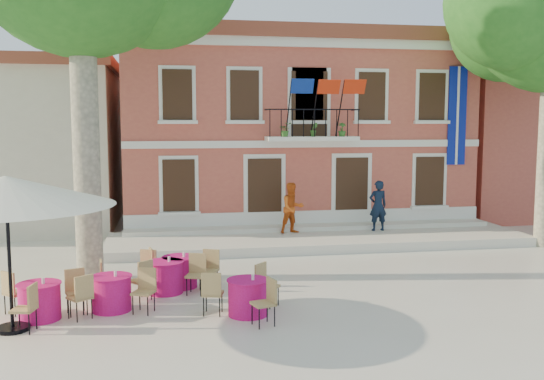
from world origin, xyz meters
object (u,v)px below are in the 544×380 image
(pedestrian_orange, at_px, (292,208))
(cafe_table_4, at_px, (180,270))
(cafe_table_1, at_px, (248,295))
(cafe_table_3, at_px, (165,275))
(pedestrian_navy, at_px, (378,206))
(cafe_table_2, at_px, (39,299))
(cafe_table_0, at_px, (111,291))
(patio_umbrella, at_px, (6,192))

(pedestrian_orange, xyz_separation_m, cafe_table_4, (-3.91, -5.12, -0.75))
(cafe_table_1, relative_size, cafe_table_3, 0.99)
(pedestrian_navy, distance_m, cafe_table_2, 12.19)
(cafe_table_0, xyz_separation_m, cafe_table_1, (2.87, -0.81, 0.00))
(pedestrian_orange, xyz_separation_m, cafe_table_2, (-6.83, -7.14, -0.74))
(patio_umbrella, relative_size, cafe_table_3, 2.24)
(cafe_table_3, bearing_deg, pedestrian_navy, 37.24)
(pedestrian_orange, height_order, cafe_table_1, pedestrian_orange)
(patio_umbrella, height_order, cafe_table_3, patio_umbrella)
(patio_umbrella, xyz_separation_m, cafe_table_0, (1.81, 0.96, -2.32))
(pedestrian_navy, relative_size, cafe_table_4, 0.91)
(patio_umbrella, height_order, pedestrian_navy, patio_umbrella)
(patio_umbrella, xyz_separation_m, pedestrian_orange, (7.23, 7.73, -1.58))
(cafe_table_0, distance_m, cafe_table_3, 1.65)
(pedestrian_navy, height_order, cafe_table_3, pedestrian_navy)
(cafe_table_1, bearing_deg, pedestrian_navy, 53.56)
(patio_umbrella, height_order, cafe_table_0, patio_umbrella)
(patio_umbrella, bearing_deg, pedestrian_orange, 46.94)
(pedestrian_orange, distance_m, cafe_table_1, 8.03)
(cafe_table_0, relative_size, cafe_table_3, 1.01)
(patio_umbrella, relative_size, pedestrian_orange, 2.37)
(cafe_table_2, distance_m, cafe_table_4, 3.55)
(patio_umbrella, xyz_separation_m, cafe_table_1, (4.69, 0.15, -2.32))
(cafe_table_0, relative_size, cafe_table_4, 0.96)
(pedestrian_orange, distance_m, cafe_table_3, 7.07)
(pedestrian_navy, xyz_separation_m, pedestrian_orange, (-3.04, 0.02, -0.01))
(cafe_table_2, relative_size, cafe_table_3, 1.00)
(cafe_table_1, bearing_deg, cafe_table_0, 164.31)
(patio_umbrella, distance_m, pedestrian_orange, 10.70)
(cafe_table_0, distance_m, cafe_table_2, 1.46)
(cafe_table_1, relative_size, cafe_table_4, 0.94)
(patio_umbrella, bearing_deg, cafe_table_2, 55.99)
(pedestrian_orange, xyz_separation_m, cafe_table_1, (-2.54, -7.58, -0.74))
(cafe_table_0, bearing_deg, cafe_table_2, -165.52)
(cafe_table_3, relative_size, cafe_table_4, 0.95)
(patio_umbrella, distance_m, cafe_table_4, 4.83)
(cafe_table_1, height_order, cafe_table_4, same)
(patio_umbrella, relative_size, pedestrian_navy, 2.33)
(cafe_table_1, relative_size, cafe_table_2, 0.99)
(cafe_table_2, relative_size, cafe_table_4, 0.95)
(pedestrian_navy, bearing_deg, cafe_table_0, 35.84)
(cafe_table_0, bearing_deg, cafe_table_3, 46.18)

